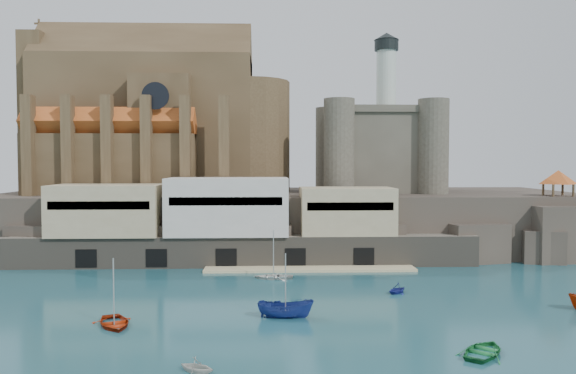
% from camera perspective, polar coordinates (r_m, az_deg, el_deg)
% --- Properties ---
extents(ground, '(300.00, 300.00, 0.00)m').
position_cam_1_polar(ground, '(63.19, 1.62, -11.56)').
color(ground, '#184550').
rests_on(ground, ground).
extents(promontory, '(100.00, 36.00, 10.00)m').
position_cam_1_polar(promontory, '(101.14, 0.11, -3.38)').
color(promontory, '#2C2621').
rests_on(promontory, ground).
extents(quay, '(70.00, 12.00, 13.05)m').
position_cam_1_polar(quay, '(84.98, -6.25, -3.76)').
color(quay, '#655D51').
rests_on(quay, ground).
extents(church, '(47.00, 25.93, 30.51)m').
position_cam_1_polar(church, '(105.19, -13.17, 6.17)').
color(church, '#473621').
rests_on(church, promontory).
extents(castle_keep, '(21.20, 21.20, 29.30)m').
position_cam_1_polar(castle_keep, '(104.20, 9.07, 4.14)').
color(castle_keep, '#474337').
rests_on(castle_keep, promontory).
extents(rock_outcrop, '(14.50, 10.50, 8.70)m').
position_cam_1_polar(rock_outcrop, '(99.02, 25.70, -4.29)').
color(rock_outcrop, '#2C2621').
rests_on(rock_outcrop, ground).
extents(pavilion, '(6.40, 6.40, 5.40)m').
position_cam_1_polar(pavilion, '(98.53, 25.76, 0.75)').
color(pavilion, '#473621').
rests_on(pavilion, rock_outcrop).
extents(boat_0, '(4.11, 2.62, 5.57)m').
position_cam_1_polar(boat_0, '(56.85, -17.25, -13.29)').
color(boat_0, '#972208').
rests_on(boat_0, ground).
extents(boat_1, '(2.41, 2.82, 2.79)m').
position_cam_1_polar(boat_1, '(43.89, -9.26, -18.05)').
color(boat_1, silver).
rests_on(boat_1, ground).
extents(boat_2, '(2.34, 2.29, 5.62)m').
position_cam_1_polar(boat_2, '(57.05, -0.25, -13.12)').
color(boat_2, navy).
rests_on(boat_2, ground).
extents(boat_3, '(3.70, 3.27, 5.38)m').
position_cam_1_polar(boat_3, '(49.60, 19.31, -15.70)').
color(boat_3, '#1D7B3B').
rests_on(boat_3, ground).
extents(boat_6, '(1.26, 3.74, 5.17)m').
position_cam_1_polar(boat_6, '(75.19, -1.48, -9.26)').
color(boat_6, white).
rests_on(boat_6, ground).
extents(boat_7, '(2.85, 2.95, 2.95)m').
position_cam_1_polar(boat_7, '(68.30, 11.02, -10.53)').
color(boat_7, navy).
rests_on(boat_7, ground).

